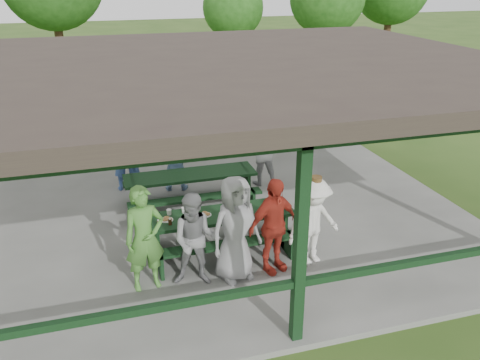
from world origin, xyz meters
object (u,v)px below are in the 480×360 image
object	(u,v)px
picnic_table_near	(219,227)
contestant_white_fedora	(314,222)
spectator_grey	(262,152)
contestant_grey_left	(196,240)
contestant_green	(145,239)
farm_trailer	(133,100)
spectator_lblue	(175,160)
pickup_truck	(183,94)
contestant_grey_mid	(235,229)
picnic_table_far	(191,185)
spectator_blue	(124,148)
contestant_red	(273,226)

from	to	relation	value
picnic_table_near	contestant_white_fedora	distance (m)	1.70
spectator_grey	contestant_white_fedora	bearing A→B (deg)	100.49
contestant_grey_left	contestant_green	bearing A→B (deg)	-173.51
farm_trailer	spectator_lblue	bearing A→B (deg)	-94.26
contestant_white_fedora	spectator_lblue	size ratio (longest dim) A/B	1.14
picnic_table_near	farm_trailer	bearing A→B (deg)	93.46
pickup_truck	contestant_green	bearing A→B (deg)	-177.29
contestant_grey_mid	contestant_white_fedora	world-z (taller)	contestant_grey_mid
contestant_grey_left	contestant_grey_mid	world-z (taller)	contestant_grey_mid
contestant_green	picnic_table_far	bearing A→B (deg)	56.07
spectator_blue	contestant_grey_left	bearing A→B (deg)	94.46
contestant_white_fedora	spectator_grey	size ratio (longest dim) A/B	1.01
spectator_lblue	contestant_white_fedora	bearing A→B (deg)	126.39
spectator_blue	pickup_truck	world-z (taller)	spectator_blue
contestant_grey_left	contestant_white_fedora	bearing A→B (deg)	17.36
spectator_blue	spectator_grey	xyz separation A→B (m)	(3.10, -0.60, -0.19)
contestant_red	spectator_blue	size ratio (longest dim) A/B	0.85
contestant_grey_left	farm_trailer	distance (m)	10.63
contestant_grey_left	contestant_grey_mid	bearing A→B (deg)	14.77
picnic_table_far	farm_trailer	bearing A→B (deg)	93.45
picnic_table_far	farm_trailer	distance (m)	7.74
spectator_lblue	contestant_grey_mid	bearing A→B (deg)	106.74
spectator_blue	pickup_truck	xyz separation A→B (m)	(2.49, 6.18, -0.30)
picnic_table_far	spectator_lblue	bearing A→B (deg)	98.67
picnic_table_far	contestant_grey_left	xyz separation A→B (m)	(-0.49, -2.90, 0.31)
contestant_red	farm_trailer	bearing A→B (deg)	77.67
contestant_red	spectator_grey	world-z (taller)	contestant_red
contestant_grey_left	contestant_white_fedora	xyz separation A→B (m)	(2.06, 0.06, -0.01)
picnic_table_near	contestant_grey_mid	world-z (taller)	contestant_grey_mid
contestant_red	spectator_lblue	bearing A→B (deg)	84.88
pickup_truck	farm_trailer	xyz separation A→B (m)	(-1.71, 0.21, -0.14)
contestant_green	spectator_grey	bearing A→B (deg)	39.00
contestant_grey_mid	pickup_truck	xyz separation A→B (m)	(1.08, 10.43, -0.22)
contestant_grey_left	spectator_lblue	world-z (taller)	contestant_grey_left
contestant_grey_left	spectator_lblue	bearing A→B (deg)	100.60
contestant_red	contestant_grey_mid	bearing A→B (deg)	163.26
contestant_grey_mid	pickup_truck	world-z (taller)	contestant_grey_mid
spectator_blue	pickup_truck	distance (m)	6.67
contestant_green	spectator_lblue	distance (m)	3.93
contestant_red	contestant_white_fedora	xyz separation A→B (m)	(0.75, 0.04, -0.05)
picnic_table_far	contestant_red	world-z (taller)	contestant_red
picnic_table_far	spectator_blue	bearing A→B (deg)	132.89
picnic_table_near	contestant_white_fedora	xyz separation A→B (m)	(1.45, -0.83, 0.31)
contestant_grey_mid	contestant_red	bearing A→B (deg)	-13.11
spectator_lblue	picnic_table_near	bearing A→B (deg)	107.38
pickup_truck	spectator_grey	bearing A→B (deg)	-158.35
picnic_table_near	spectator_lblue	world-z (taller)	spectator_lblue
contestant_white_fedora	farm_trailer	size ratio (longest dim) A/B	0.43
spectator_grey	pickup_truck	distance (m)	6.81
spectator_blue	spectator_grey	distance (m)	3.17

